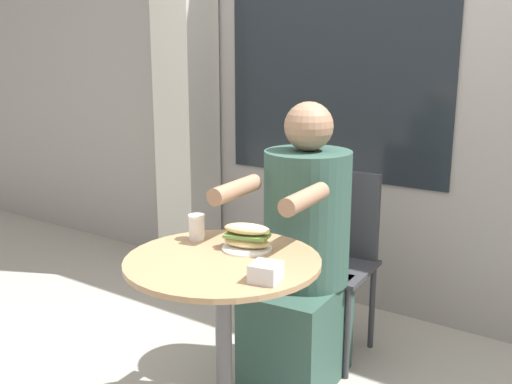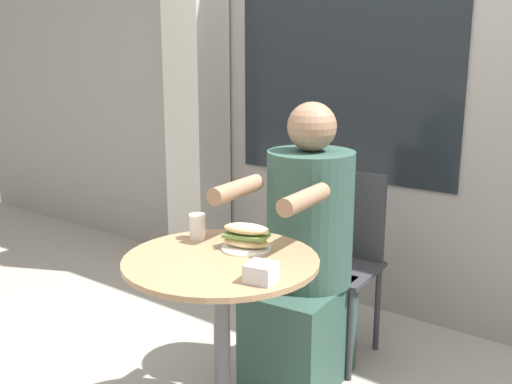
% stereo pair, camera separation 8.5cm
% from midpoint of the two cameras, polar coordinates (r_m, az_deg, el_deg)
% --- Properties ---
extents(storefront_wall, '(8.00, 0.09, 2.80)m').
position_cam_midpoint_polar(storefront_wall, '(3.24, 12.30, 12.58)').
color(storefront_wall, gray).
rests_on(storefront_wall, ground_plane).
extents(lattice_pillar, '(0.29, 0.29, 2.40)m').
position_cam_midpoint_polar(lattice_pillar, '(3.77, -7.32, 9.80)').
color(lattice_pillar, '#B2ADA3').
rests_on(lattice_pillar, ground_plane).
extents(cafe_table, '(0.69, 0.69, 0.72)m').
position_cam_midpoint_polar(cafe_table, '(2.18, -4.27, -11.14)').
color(cafe_table, '#997551').
rests_on(cafe_table, ground_plane).
extents(diner_chair, '(0.41, 0.41, 0.87)m').
position_cam_midpoint_polar(diner_chair, '(2.89, 6.85, -5.07)').
color(diner_chair, '#333338').
rests_on(diner_chair, ground_plane).
extents(seated_diner, '(0.42, 0.68, 1.23)m').
position_cam_midpoint_polar(seated_diner, '(2.59, 3.40, -6.98)').
color(seated_diner, '#2D4C42').
rests_on(seated_diner, ground_plane).
extents(sandwich_on_plate, '(0.19, 0.18, 0.10)m').
position_cam_midpoint_polar(sandwich_on_plate, '(2.19, -1.98, -4.39)').
color(sandwich_on_plate, white).
rests_on(sandwich_on_plate, cafe_table).
extents(drink_cup, '(0.06, 0.06, 0.10)m').
position_cam_midpoint_polar(drink_cup, '(2.31, -6.72, -3.35)').
color(drink_cup, silver).
rests_on(drink_cup, cafe_table).
extents(napkin_box, '(0.11, 0.11, 0.06)m').
position_cam_midpoint_polar(napkin_box, '(1.90, -0.36, -7.67)').
color(napkin_box, silver).
rests_on(napkin_box, cafe_table).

